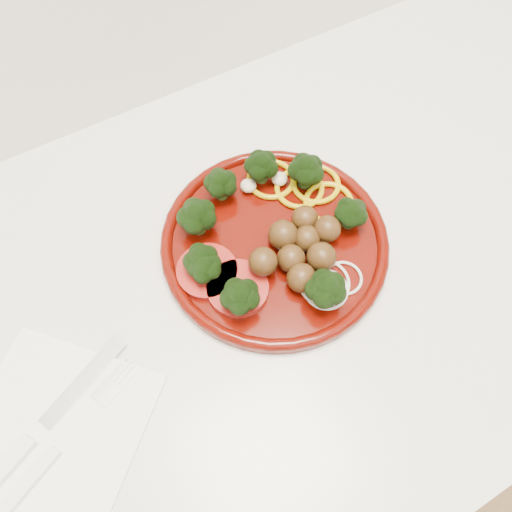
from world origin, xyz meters
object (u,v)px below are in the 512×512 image
plate (272,238)px  napkin (54,431)px  knife (27,444)px  fork (44,464)px

plate → napkin: (-0.28, -0.07, -0.02)m
napkin → knife: size_ratio=0.88×
plate → napkin: plate is taller
plate → fork: (-0.30, -0.10, -0.01)m
knife → fork: knife is taller
knife → fork: (0.01, -0.02, -0.00)m
plate → fork: 0.32m
plate → napkin: bearing=-165.9°
knife → plate: bearing=-11.3°
napkin → fork: size_ratio=0.99×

